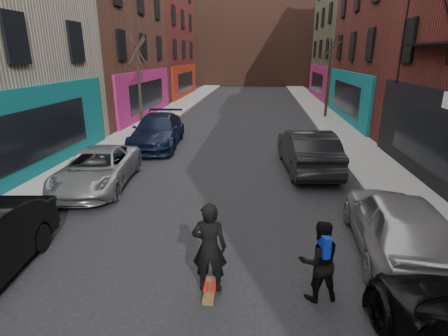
% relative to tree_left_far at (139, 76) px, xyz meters
% --- Properties ---
extents(sidewalk_left, '(2.50, 84.00, 0.13)m').
position_rel_tree_left_far_xyz_m(sidewalk_left, '(-0.05, 12.00, -3.31)').
color(sidewalk_left, gray).
rests_on(sidewalk_left, ground).
extents(sidewalk_right, '(2.50, 84.00, 0.13)m').
position_rel_tree_left_far_xyz_m(sidewalk_right, '(12.45, 12.00, -3.31)').
color(sidewalk_right, gray).
rests_on(sidewalk_right, ground).
extents(building_far, '(40.00, 10.00, 14.00)m').
position_rel_tree_left_far_xyz_m(building_far, '(6.20, 38.00, 3.62)').
color(building_far, '#47281E').
rests_on(building_far, ground).
extents(tree_left_far, '(2.00, 2.00, 6.50)m').
position_rel_tree_left_far_xyz_m(tree_left_far, '(0.00, 0.00, 0.00)').
color(tree_left_far, black).
rests_on(tree_left_far, sidewalk_left).
extents(tree_right_far, '(2.00, 2.00, 6.80)m').
position_rel_tree_left_far_xyz_m(tree_right_far, '(12.40, 6.00, 0.15)').
color(tree_right_far, black).
rests_on(tree_right_far, sidewalk_right).
extents(parked_left_far, '(2.78, 5.15, 1.37)m').
position_rel_tree_left_far_xyz_m(parked_left_far, '(1.60, -9.72, -2.69)').
color(parked_left_far, gray).
rests_on(parked_left_far, ground).
extents(parked_left_end, '(2.79, 5.84, 1.64)m').
position_rel_tree_left_far_xyz_m(parked_left_end, '(2.11, -3.70, -2.56)').
color(parked_left_end, black).
rests_on(parked_left_end, ground).
extents(parked_right_far, '(2.22, 4.84, 1.61)m').
position_rel_tree_left_far_xyz_m(parked_right_far, '(10.80, -13.42, -2.58)').
color(parked_right_far, '#96999F').
rests_on(parked_right_far, ground).
extents(parked_right_end, '(2.27, 5.33, 1.71)m').
position_rel_tree_left_far_xyz_m(parked_right_end, '(9.45, -6.94, -2.53)').
color(parked_right_end, black).
rests_on(parked_right_end, ground).
extents(skateboard, '(0.24, 0.81, 0.10)m').
position_rel_tree_left_far_xyz_m(skateboard, '(6.54, -15.35, -3.33)').
color(skateboard, brown).
rests_on(skateboard, ground).
extents(skateboarder, '(0.70, 0.47, 1.89)m').
position_rel_tree_left_far_xyz_m(skateboarder, '(6.54, -15.35, -2.33)').
color(skateboarder, black).
rests_on(skateboarder, skateboard).
extents(pedestrian, '(0.93, 0.80, 1.67)m').
position_rel_tree_left_far_xyz_m(pedestrian, '(8.68, -15.27, -2.53)').
color(pedestrian, black).
rests_on(pedestrian, ground).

